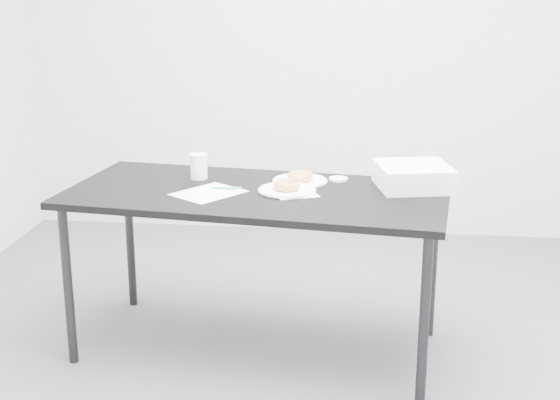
# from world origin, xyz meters

# --- Properties ---
(floor) EXTENTS (4.00, 4.00, 0.00)m
(floor) POSITION_xyz_m (0.00, 0.00, 0.00)
(floor) COLOR #515156
(floor) RESTS_ON ground
(wall_back) EXTENTS (4.00, 0.02, 2.70)m
(wall_back) POSITION_xyz_m (0.00, 2.00, 1.35)
(wall_back) COLOR silver
(wall_back) RESTS_ON floor
(table) EXTENTS (1.78, 1.00, 0.78)m
(table) POSITION_xyz_m (-0.17, 0.18, 0.72)
(table) COLOR black
(table) RESTS_ON floor
(scorecard) EXTENTS (0.35, 0.37, 0.00)m
(scorecard) POSITION_xyz_m (-0.38, 0.12, 0.78)
(scorecard) COLOR white
(scorecard) RESTS_ON table
(logo_patch) EXTENTS (0.06, 0.06, 0.00)m
(logo_patch) POSITION_xyz_m (-0.29, 0.20, 0.78)
(logo_patch) COLOR green
(logo_patch) RESTS_ON scorecard
(pen) EXTENTS (0.13, 0.02, 0.01)m
(pen) POSITION_xyz_m (-0.31, 0.19, 0.78)
(pen) COLOR #0D9493
(pen) RESTS_ON scorecard
(napkin) EXTENTS (0.24, 0.24, 0.00)m
(napkin) POSITION_xyz_m (0.00, 0.16, 0.78)
(napkin) COLOR white
(napkin) RESTS_ON table
(plate_near) EXTENTS (0.26, 0.26, 0.01)m
(plate_near) POSITION_xyz_m (-0.04, 0.18, 0.78)
(plate_near) COLOR white
(plate_near) RESTS_ON napkin
(donut_near) EXTENTS (0.15, 0.15, 0.04)m
(donut_near) POSITION_xyz_m (-0.04, 0.18, 0.81)
(donut_near) COLOR #C37B3D
(donut_near) RESTS_ON plate_near
(plate_far) EXTENTS (0.26, 0.26, 0.01)m
(plate_far) POSITION_xyz_m (0.01, 0.37, 0.78)
(plate_far) COLOR white
(plate_far) RESTS_ON table
(donut_far) EXTENTS (0.13, 0.13, 0.04)m
(donut_far) POSITION_xyz_m (0.01, 0.37, 0.80)
(donut_far) COLOR #C37B3D
(donut_far) RESTS_ON plate_far
(coffee_cup) EXTENTS (0.08, 0.08, 0.12)m
(coffee_cup) POSITION_xyz_m (-0.48, 0.37, 0.84)
(coffee_cup) COLOR white
(coffee_cup) RESTS_ON table
(cup_lid) EXTENTS (0.09, 0.09, 0.01)m
(cup_lid) POSITION_xyz_m (0.19, 0.41, 0.78)
(cup_lid) COLOR white
(cup_lid) RESTS_ON table
(bakery_box) EXTENTS (0.38, 0.38, 0.11)m
(bakery_box) POSITION_xyz_m (0.53, 0.32, 0.83)
(bakery_box) COLOR white
(bakery_box) RESTS_ON table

